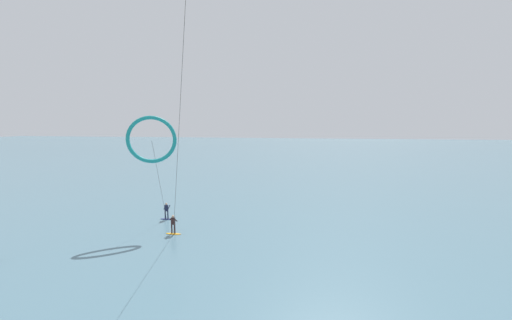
{
  "coord_description": "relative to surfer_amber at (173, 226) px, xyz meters",
  "views": [
    {
      "loc": [
        3.84,
        0.26,
        9.86
      ],
      "look_at": [
        0.0,
        22.32,
        7.35
      ],
      "focal_mm": 23.89,
      "sensor_mm": 36.0,
      "label": 1
    }
  ],
  "objects": [
    {
      "name": "surfer_amber",
      "position": [
        0.0,
        0.0,
        0.0
      ],
      "size": [
        1.4,
        0.58,
        1.7
      ],
      "rotation": [
        0.0,
        0.0,
        6.25
      ],
      "color": "orange",
      "rests_on": "ground"
    },
    {
      "name": "sea_water",
      "position": [
        8.26,
        79.81,
        -0.78
      ],
      "size": [
        400.0,
        200.0,
        0.08
      ],
      "primitive_type": "cube",
      "color": "slate",
      "rests_on": "ground"
    },
    {
      "name": "kite_teal",
      "position": [
        -2.62,
        1.74,
        7.47
      ],
      "size": [
        4.71,
        4.28,
        10.49
      ],
      "rotation": [
        0.0,
        0.0,
        0.54
      ],
      "color": "teal",
      "rests_on": "ground"
    },
    {
      "name": "surfer_navy",
      "position": [
        -2.52,
        4.15,
        0.0
      ],
      "size": [
        1.4,
        0.57,
        1.7
      ],
      "rotation": [
        0.0,
        0.0,
        3.15
      ],
      "color": "navy",
      "rests_on": "ground"
    }
  ]
}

